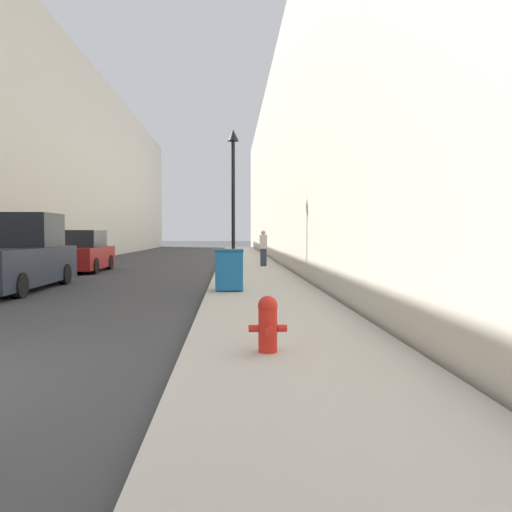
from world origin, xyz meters
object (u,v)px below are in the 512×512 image
(fire_hydrant, at_px, (268,323))
(pedestrian_on_sidewalk, at_px, (263,248))
(lamppost, at_px, (233,185))
(trash_bin, at_px, (229,269))
(pickup_truck, at_px, (12,258))
(parked_sedan_near, at_px, (81,253))

(fire_hydrant, relative_size, pedestrian_on_sidewalk, 0.43)
(lamppost, xyz_separation_m, pedestrian_on_sidewalk, (1.37, 5.09, -2.33))
(fire_hydrant, distance_m, trash_bin, 6.67)
(fire_hydrant, bearing_deg, pickup_truck, 128.57)
(fire_hydrant, relative_size, lamppost, 0.14)
(parked_sedan_near, bearing_deg, pedestrian_on_sidewalk, 8.24)
(trash_bin, distance_m, lamppost, 5.13)
(pickup_truck, relative_size, pedestrian_on_sidewalk, 3.38)
(pedestrian_on_sidewalk, bearing_deg, fire_hydrant, -93.52)
(lamppost, xyz_separation_m, parked_sedan_near, (-6.35, 3.98, -2.49))
(fire_hydrant, xyz_separation_m, trash_bin, (-0.50, 6.65, 0.18))
(pedestrian_on_sidewalk, bearing_deg, lamppost, -105.03)
(lamppost, bearing_deg, pedestrian_on_sidewalk, 74.97)
(parked_sedan_near, relative_size, pedestrian_on_sidewalk, 2.54)
(trash_bin, height_order, parked_sedan_near, parked_sedan_near)
(lamppost, bearing_deg, trash_bin, -91.65)
(fire_hydrant, relative_size, trash_bin, 0.66)
(fire_hydrant, bearing_deg, lamppost, 91.93)
(lamppost, relative_size, pickup_truck, 0.92)
(fire_hydrant, height_order, pickup_truck, pickup_truck)
(fire_hydrant, bearing_deg, trash_bin, 94.31)
(trash_bin, distance_m, pickup_truck, 6.37)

